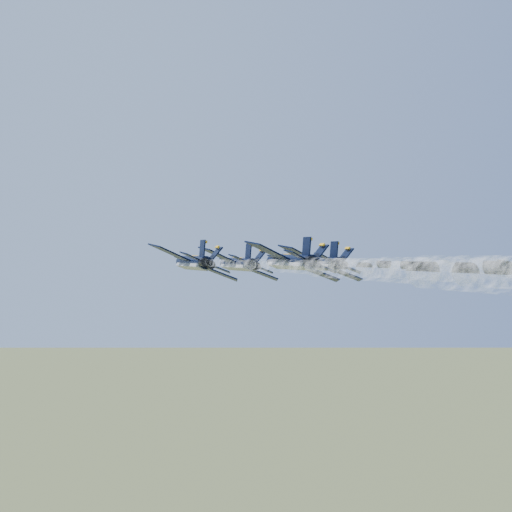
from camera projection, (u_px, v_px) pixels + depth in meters
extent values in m
cylinder|color=black|center=(238.00, 264.00, 124.90)|extent=(3.41, 14.34, 2.37)
cone|color=black|center=(223.00, 264.00, 132.92)|extent=(2.57, 2.95, 2.37)
ellipsoid|color=black|center=(233.00, 261.00, 128.42)|extent=(1.49, 2.66, 1.21)
cube|color=gray|center=(237.00, 268.00, 124.79)|extent=(2.61, 12.83, 1.05)
cube|color=black|center=(219.00, 255.00, 123.00)|extent=(6.70, 5.38, 2.49)
cube|color=#F0A90C|center=(216.00, 255.00, 124.73)|extent=(5.40, 2.50, 2.46)
cube|color=black|center=(260.00, 273.00, 125.14)|extent=(6.48, 4.72, 2.49)
cube|color=#F0A90C|center=(256.00, 272.00, 126.88)|extent=(5.61, 1.71, 2.46)
cube|color=black|center=(239.00, 257.00, 117.83)|extent=(3.13, 2.70, 1.18)
cube|color=black|center=(265.00, 268.00, 119.16)|extent=(3.04, 2.44, 1.18)
cube|color=black|center=(248.00, 252.00, 119.15)|extent=(0.53, 2.38, 2.79)
cube|color=black|center=(259.00, 256.00, 119.69)|extent=(2.09, 2.49, 2.25)
cylinder|color=black|center=(250.00, 262.00, 117.63)|extent=(1.62, 1.40, 1.53)
cylinder|color=black|center=(256.00, 265.00, 117.91)|extent=(1.62, 1.40, 1.53)
cylinder|color=black|center=(193.00, 262.00, 112.61)|extent=(3.41, 14.34, 2.37)
cone|color=black|center=(179.00, 263.00, 120.63)|extent=(2.57, 2.95, 2.37)
ellipsoid|color=black|center=(189.00, 259.00, 116.14)|extent=(1.49, 2.66, 1.21)
cube|color=gray|center=(192.00, 267.00, 112.51)|extent=(2.61, 12.83, 1.05)
cube|color=black|center=(171.00, 253.00, 110.72)|extent=(6.70, 5.38, 2.49)
cube|color=#F0A90C|center=(169.00, 253.00, 112.45)|extent=(5.40, 2.50, 2.46)
cube|color=black|center=(217.00, 272.00, 112.86)|extent=(6.48, 4.72, 2.49)
cube|color=#F0A90C|center=(214.00, 272.00, 114.60)|extent=(5.61, 1.71, 2.46)
cube|color=black|center=(191.00, 255.00, 105.55)|extent=(3.13, 2.70, 1.18)
cube|color=black|center=(221.00, 268.00, 106.87)|extent=(3.04, 2.44, 1.18)
cube|color=black|center=(202.00, 249.00, 106.87)|extent=(0.53, 2.38, 2.79)
cube|color=black|center=(214.00, 254.00, 107.41)|extent=(2.09, 2.49, 2.25)
cylinder|color=black|center=(204.00, 261.00, 105.34)|extent=(1.62, 1.40, 1.53)
cylinder|color=black|center=(210.00, 263.00, 105.63)|extent=(1.62, 1.40, 1.53)
cylinder|color=black|center=(319.00, 263.00, 117.22)|extent=(3.41, 14.34, 2.37)
cone|color=black|center=(297.00, 264.00, 125.24)|extent=(2.57, 2.95, 2.37)
ellipsoid|color=black|center=(311.00, 260.00, 120.74)|extent=(1.49, 2.66, 1.21)
cube|color=gray|center=(317.00, 267.00, 117.12)|extent=(2.61, 12.83, 1.05)
cube|color=black|center=(300.00, 254.00, 115.32)|extent=(6.70, 5.38, 2.49)
cube|color=#F0A90C|center=(295.00, 254.00, 117.06)|extent=(5.40, 2.50, 2.46)
cube|color=black|center=(342.00, 272.00, 117.47)|extent=(6.48, 4.72, 2.49)
cube|color=#F0A90C|center=(337.00, 272.00, 119.20)|extent=(5.61, 1.71, 2.46)
cube|color=black|center=(325.00, 256.00, 110.15)|extent=(3.13, 2.70, 1.18)
cube|color=black|center=(351.00, 268.00, 111.48)|extent=(3.04, 2.44, 1.18)
cube|color=black|center=(334.00, 250.00, 111.48)|extent=(0.53, 2.38, 2.79)
cube|color=black|center=(345.00, 255.00, 112.01)|extent=(2.09, 2.49, 2.25)
cylinder|color=black|center=(337.00, 261.00, 109.95)|extent=(1.62, 1.40, 1.53)
cylinder|color=black|center=(343.00, 264.00, 110.24)|extent=(1.62, 1.40, 1.53)
cylinder|color=black|center=(291.00, 261.00, 104.74)|extent=(3.41, 14.34, 2.37)
cone|color=black|center=(269.00, 262.00, 112.76)|extent=(2.57, 2.95, 2.37)
ellipsoid|color=black|center=(283.00, 258.00, 108.26)|extent=(1.49, 2.66, 1.21)
cube|color=gray|center=(289.00, 266.00, 104.64)|extent=(2.61, 12.83, 1.05)
cube|color=black|center=(269.00, 251.00, 102.84)|extent=(6.70, 5.38, 2.49)
cube|color=#F0A90C|center=(265.00, 251.00, 104.58)|extent=(5.40, 2.50, 2.46)
cube|color=black|center=(317.00, 272.00, 104.98)|extent=(6.48, 4.72, 2.49)
cube|color=#F0A90C|center=(312.00, 271.00, 106.72)|extent=(5.61, 1.71, 2.46)
cube|color=black|center=(296.00, 253.00, 97.67)|extent=(3.13, 2.70, 1.18)
cube|color=black|center=(326.00, 267.00, 99.00)|extent=(3.04, 2.44, 1.18)
cube|color=black|center=(307.00, 247.00, 98.99)|extent=(0.53, 2.38, 2.79)
cube|color=black|center=(319.00, 252.00, 99.53)|extent=(2.09, 2.49, 2.25)
cylinder|color=black|center=(310.00, 259.00, 97.47)|extent=(1.62, 1.40, 1.53)
cylinder|color=black|center=(316.00, 262.00, 97.75)|extent=(1.62, 1.40, 1.53)
cylinder|color=white|center=(275.00, 262.00, 108.88)|extent=(2.70, 19.66, 1.25)
cylinder|color=white|center=(331.00, 259.00, 91.41)|extent=(3.18, 19.69, 1.73)
cylinder|color=white|center=(413.00, 255.00, 73.93)|extent=(3.73, 19.73, 2.28)
cylinder|color=white|center=(228.00, 260.00, 96.60)|extent=(2.70, 19.66, 1.25)
cylinder|color=white|center=(282.00, 256.00, 79.12)|extent=(3.18, 19.69, 1.73)
cylinder|color=white|center=(366.00, 250.00, 61.65)|extent=(3.73, 19.73, 2.28)
cylinder|color=white|center=(372.00, 261.00, 101.21)|extent=(2.70, 19.66, 1.25)
cylinder|color=white|center=(453.00, 257.00, 83.73)|extent=(3.18, 19.69, 1.73)
cylinder|color=white|center=(346.00, 258.00, 88.73)|extent=(2.70, 19.66, 1.25)
cylinder|color=white|center=(435.00, 254.00, 71.25)|extent=(3.18, 19.69, 1.73)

